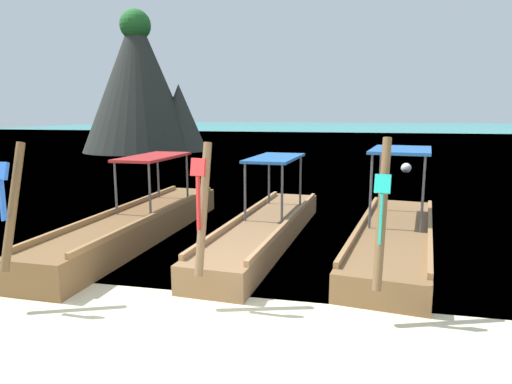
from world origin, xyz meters
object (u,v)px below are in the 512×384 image
longtail_boat_blue_ribbon (138,224)px  mooring_buoy_near (406,168)px  longtail_boat_turquoise_ribbon (395,235)px  karst_rock (142,84)px  longtail_boat_red_ribbon (265,228)px

longtail_boat_blue_ribbon → mooring_buoy_near: (6.79, 12.70, -0.11)m
longtail_boat_blue_ribbon → longtail_boat_turquoise_ribbon: size_ratio=1.10×
longtail_boat_blue_ribbon → karst_rock: (-10.25, 21.26, 4.30)m
longtail_boat_turquoise_ribbon → karst_rock: (-15.63, 20.92, 4.34)m
longtail_boat_red_ribbon → mooring_buoy_near: bearing=71.8°
longtail_boat_red_ribbon → mooring_buoy_near: longtail_boat_red_ribbon is taller
longtail_boat_turquoise_ribbon → mooring_buoy_near: (1.41, 12.35, -0.07)m
longtail_boat_red_ribbon → karst_rock: karst_rock is taller
longtail_boat_red_ribbon → karst_rock: 24.97m
longtail_boat_red_ribbon → karst_rock: (-12.99, 20.88, 4.34)m
longtail_boat_red_ribbon → mooring_buoy_near: size_ratio=14.82×
longtail_boat_red_ribbon → mooring_buoy_near: 12.96m
longtail_boat_blue_ribbon → longtail_boat_red_ribbon: bearing=8.0°
karst_rock → mooring_buoy_near: 19.57m
longtail_boat_red_ribbon → mooring_buoy_near: (4.05, 12.31, -0.07)m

